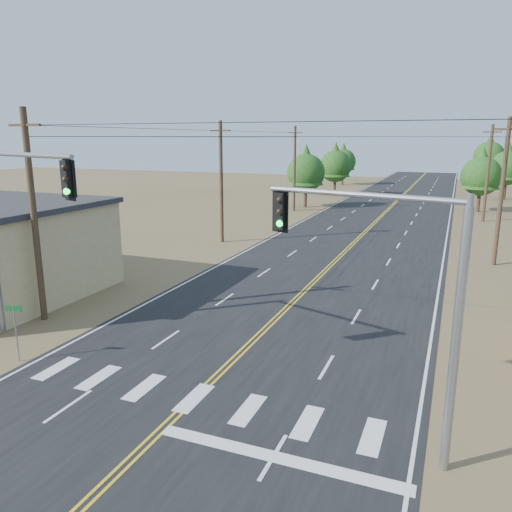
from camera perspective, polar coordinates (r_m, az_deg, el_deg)
The scene contains 15 objects.
road at distance 37.32m, azimuth 9.43°, elevation -0.19°, with size 15.00×200.00×0.02m, color black.
utility_pole_left_near at distance 25.48m, azimuth -24.05°, elevation 4.25°, with size 1.80×0.30×10.00m.
utility_pole_left_mid at distance 41.81m, azimuth -4.00°, elevation 8.50°, with size 1.80×0.30×10.00m.
utility_pole_left_far at distance 60.39m, azimuth 4.43°, elevation 9.99°, with size 1.80×0.30×10.00m.
utility_pole_right_mid at distance 37.75m, azimuth 26.28°, elevation 6.64°, with size 1.80×0.30×10.00m.
utility_pole_right_far at distance 57.65m, azimuth 24.98°, elevation 8.64°, with size 1.80×0.30×10.00m.
signal_mast_left at distance 22.50m, azimuth -26.29°, elevation 4.26°, with size 7.01×2.60×8.26m.
signal_mast_right at distance 13.71m, azimuth 15.77°, elevation -2.78°, with size 5.61×1.64×7.37m.
street_sign at distance 21.79m, azimuth -25.82°, elevation -7.03°, with size 0.68×0.18×2.31m.
tree_left_near at distance 63.81m, azimuth 5.73°, elevation 9.89°, with size 4.74×4.74×7.90m.
tree_left_mid at distance 77.78m, azimuth 9.06°, elevation 10.47°, with size 4.82×4.82×8.03m.
tree_left_far at distance 96.01m, azimuth 9.94°, elevation 10.87°, with size 4.68×4.68×7.79m.
tree_right_near at distance 65.18m, azimuth 24.37°, elevation 8.73°, with size 4.60×4.60×7.67m.
tree_right_mid at distance 80.08m, azimuth 26.81°, elevation 9.31°, with size 4.84×4.84×8.07m.
tree_right_far at distance 106.63m, azimuth 25.11°, elevation 10.58°, with size 5.62×5.62×9.37m.
Camera 1 is at (7.70, -5.47, 8.65)m, focal length 35.00 mm.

